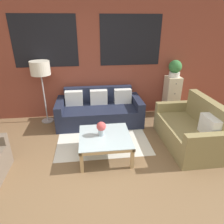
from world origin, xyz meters
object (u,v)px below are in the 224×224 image
Objects in this scene: floor_lamp at (40,70)px; drawer_cabinet at (171,96)px; potted_plant at (175,68)px; couch_dark at (99,111)px; settee_vintage at (190,130)px; coffee_table at (105,139)px; flower_vase at (101,128)px.

floor_lamp reaches higher than drawer_cabinet.
floor_lamp is at bearing -179.18° from potted_plant.
couch_dark is 1.30× the size of settee_vintage.
coffee_table is (-1.64, -0.14, 0.02)m from settee_vintage.
drawer_cabinet is at bearing 40.53° from coffee_table.
potted_plant is (1.83, 0.23, 0.90)m from couch_dark.
settee_vintage is at bearing 3.48° from flower_vase.
settee_vintage is 1.68m from potted_plant.
floor_lamp is 3.17m from drawer_cabinet.
couch_dark is 2.06m from potted_plant.
flower_vase is at bearing -92.10° from couch_dark.
floor_lamp reaches higher than flower_vase.
potted_plant reaches higher than drawer_cabinet.
drawer_cabinet reaches higher than couch_dark.
flower_vase is (-1.88, -1.52, 0.05)m from drawer_cabinet.
potted_plant is (0.19, 1.42, 0.87)m from settee_vintage.
floor_lamp reaches higher than settee_vintage.
potted_plant is at bearing 7.23° from couch_dark.
flower_vase is (1.20, -1.48, -0.70)m from floor_lamp.
drawer_cabinet is 0.70m from potted_plant.
potted_plant is at bearing 90.00° from drawer_cabinet.
potted_plant reaches higher than settee_vintage.
flower_vase is at bearing -141.06° from drawer_cabinet.
coffee_table is at bearing -139.47° from drawer_cabinet.
settee_vintage is 1.52× the size of drawer_cabinet.
drawer_cabinet is (1.82, 1.56, 0.15)m from coffee_table.
settee_vintage is at bearing -97.51° from drawer_cabinet.
couch_dark is 2.03m from settee_vintage.
couch_dark is at bearing -8.60° from floor_lamp.
potted_plant is (1.82, 1.56, 0.85)m from coffee_table.
coffee_table is at bearing -139.47° from potted_plant.
flower_vase is (-1.88, -1.52, -0.65)m from potted_plant.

